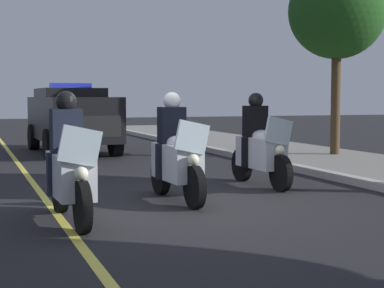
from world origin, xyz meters
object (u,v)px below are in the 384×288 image
(police_suv, at_px, (72,117))
(tree_far_back, at_px, (337,12))
(police_motorcycle_lead_right, at_px, (176,157))
(police_motorcycle_trailing, at_px, (260,148))
(police_motorcycle_lead_left, at_px, (70,169))

(police_suv, height_order, tree_far_back, tree_far_back)
(police_motorcycle_lead_right, bearing_deg, tree_far_back, 129.49)
(police_motorcycle_lead_right, bearing_deg, police_motorcycle_trailing, 117.68)
(police_motorcycle_lead_left, height_order, tree_far_back, tree_far_back)
(police_motorcycle_lead_left, relative_size, tree_far_back, 0.42)
(tree_far_back, bearing_deg, police_suv, -121.24)
(tree_far_back, bearing_deg, police_motorcycle_trailing, -46.11)
(police_motorcycle_lead_right, distance_m, police_motorcycle_trailing, 2.23)
(police_motorcycle_trailing, distance_m, tree_far_back, 6.76)
(police_motorcycle_lead_left, xyz_separation_m, police_motorcycle_lead_right, (-1.07, 1.83, 0.00))
(police_motorcycle_lead_left, distance_m, police_motorcycle_lead_right, 2.12)
(police_motorcycle_trailing, xyz_separation_m, police_suv, (-8.04, -2.18, 0.37))
(police_motorcycle_lead_right, height_order, police_suv, police_suv)
(police_motorcycle_lead_right, relative_size, police_motorcycle_trailing, 1.00)
(police_motorcycle_trailing, height_order, tree_far_back, tree_far_back)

